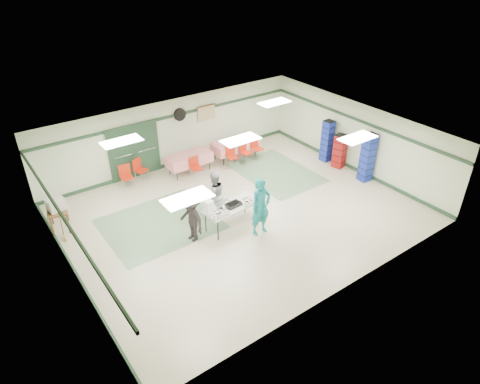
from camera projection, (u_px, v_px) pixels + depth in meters
floor at (241, 213)px, 14.39m from camera, size 11.00×11.00×0.00m
ceiling at (241, 139)px, 13.00m from camera, size 11.00×11.00×0.00m
wall_back at (174, 133)px, 16.82m from camera, size 11.00×0.00×11.00m
wall_front at (347, 249)px, 10.57m from camera, size 11.00×0.00×11.00m
wall_left at (67, 239)px, 10.94m from camera, size 0.00×9.00×9.00m
wall_right at (356, 137)px, 16.45m from camera, size 0.00×9.00×9.00m
trim_back at (173, 116)px, 16.44m from camera, size 11.00×0.06×0.10m
baseboard_back at (177, 162)px, 17.47m from camera, size 11.00×0.06×0.12m
trim_left at (62, 216)px, 10.60m from camera, size 0.06×9.00×0.10m
baseboard_left at (78, 276)px, 11.62m from camera, size 0.06×9.00×0.12m
trim_right at (358, 120)px, 16.08m from camera, size 0.06×9.00×0.10m
baseboard_right at (351, 167)px, 17.10m from camera, size 0.06×9.00×0.12m
green_patch_a at (160, 224)px, 13.84m from camera, size 3.50×3.00×0.01m
green_patch_b at (276, 172)px, 16.84m from camera, size 2.50×3.50×0.01m
double_door_left at (122, 154)px, 15.84m from camera, size 0.90×0.06×2.10m
double_door_right at (146, 148)px, 16.31m from camera, size 0.90×0.06×2.10m
door_frame at (134, 151)px, 16.06m from camera, size 2.00×0.03×2.15m
wall_fan at (180, 115)px, 16.57m from camera, size 0.50×0.10×0.50m
scroll_banner at (206, 113)px, 17.28m from camera, size 0.80×0.02×0.60m
serving_table at (232, 207)px, 13.39m from camera, size 1.95×0.93×0.76m
sheet_tray_right at (247, 201)px, 13.56m from camera, size 0.58×0.46×0.02m
sheet_tray_mid at (225, 205)px, 13.40m from camera, size 0.58×0.46×0.02m
sheet_tray_left at (218, 214)px, 12.95m from camera, size 0.63×0.50×0.02m
baking_pan at (233, 205)px, 13.35m from camera, size 0.53×0.36×0.08m
foam_box_stack at (209, 207)px, 12.88m from camera, size 0.26×0.24×0.44m
volunteer_teal at (261, 207)px, 12.98m from camera, size 0.69×0.46×1.89m
volunteer_grey at (214, 195)px, 13.84m from camera, size 0.84×0.69×1.63m
volunteer_dark at (191, 219)px, 12.74m from camera, size 0.69×1.05×1.53m
dining_table_a at (235, 145)px, 17.69m from camera, size 1.96×0.89×0.77m
dining_table_b at (189, 159)px, 16.59m from camera, size 1.76×0.79×0.77m
chair_a at (244, 150)px, 17.34m from camera, size 0.49×0.49×0.87m
chair_b at (231, 154)px, 17.02m from camera, size 0.46×0.46×0.87m
chair_c at (256, 146)px, 17.63m from camera, size 0.45×0.45×0.90m
chair_d at (195, 165)px, 16.18m from camera, size 0.42×0.42×0.88m
chair_loose_a at (139, 168)px, 15.99m from camera, size 0.55×0.55×0.91m
chair_loose_b at (126, 174)px, 15.55m from camera, size 0.47×0.47×0.91m
crate_stack_blue_a at (327, 141)px, 17.31m from camera, size 0.40×0.40×1.73m
crate_stack_red at (340, 151)px, 16.91m from camera, size 0.51×0.51×1.37m
crate_stack_blue_b at (367, 158)px, 15.85m from camera, size 0.46×0.46×1.88m
printer_table at (57, 212)px, 13.30m from camera, size 0.77×1.01×0.74m
office_printer at (56, 204)px, 13.12m from camera, size 0.56×0.51×0.39m
broom at (61, 221)px, 12.82m from camera, size 0.04×0.21×1.26m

